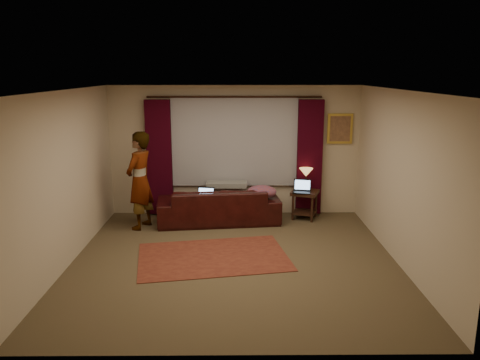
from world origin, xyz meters
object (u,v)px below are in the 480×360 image
(end_table, at_px, (304,205))
(person, at_px, (140,181))
(laptop_table, at_px, (302,187))
(laptop_sofa, at_px, (205,195))
(sofa, at_px, (219,199))
(tiffany_lamp, at_px, (306,179))

(end_table, xyz_separation_m, person, (-3.13, -0.54, 0.62))
(laptop_table, distance_m, person, 3.08)
(laptop_sofa, bearing_deg, person, -162.47)
(sofa, distance_m, laptop_sofa, 0.33)
(tiffany_lamp, height_order, person, person)
(sofa, relative_size, end_table, 4.12)
(sofa, height_order, tiffany_lamp, tiffany_lamp)
(sofa, bearing_deg, laptop_sofa, 27.21)
(laptop_sofa, height_order, person, person)
(sofa, height_order, laptop_sofa, sofa)
(tiffany_lamp, xyz_separation_m, laptop_table, (-0.11, -0.23, -0.10))
(laptop_sofa, bearing_deg, tiffany_lamp, 23.35)
(end_table, bearing_deg, tiffany_lamp, 75.50)
(laptop_table, bearing_deg, tiffany_lamp, 76.64)
(sofa, distance_m, end_table, 1.72)
(laptop_sofa, bearing_deg, sofa, 43.39)
(tiffany_lamp, relative_size, person, 0.24)
(sofa, xyz_separation_m, end_table, (1.70, 0.21, -0.19))
(person, bearing_deg, end_table, 120.51)
(end_table, distance_m, laptop_table, 0.43)
(end_table, xyz_separation_m, tiffany_lamp, (0.02, 0.10, 0.50))
(laptop_sofa, xyz_separation_m, end_table, (1.95, 0.38, -0.30))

